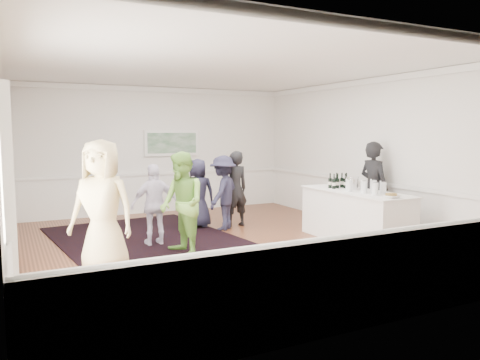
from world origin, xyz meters
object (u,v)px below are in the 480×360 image
guest_tan (102,209)px  nut_bowl (391,196)px  guest_green (182,204)px  guest_lilac (155,205)px  serving_table (356,216)px  guest_navy (198,193)px  guest_dark_a (223,193)px  bartender (374,188)px  ice_bucket (352,183)px  guest_dark_b (235,189)px

guest_tan → nut_bowl: guest_tan is taller
guest_tan → guest_green: guest_tan is taller
guest_tan → guest_lilac: guest_tan is taller
serving_table → guest_navy: (-2.21, 2.52, 0.26)m
guest_tan → guest_dark_a: size_ratio=1.25×
serving_table → bartender: 0.97m
bartender → nut_bowl: bearing=143.6°
serving_table → guest_green: 3.34m
ice_bucket → nut_bowl: bearing=-98.6°
guest_green → ice_bucket: 3.39m
bartender → guest_lilac: 4.38m
serving_table → bartender: (0.77, 0.37, 0.45)m
guest_dark_a → guest_dark_b: bearing=165.7°
serving_table → guest_dark_b: size_ratio=1.44×
guest_dark_a → ice_bucket: bearing=93.6°
serving_table → guest_lilac: guest_lilac is taller
serving_table → guest_dark_a: size_ratio=1.51×
serving_table → ice_bucket: ice_bucket is taller
guest_dark_b → guest_dark_a: bearing=24.0°
ice_bucket → nut_bowl: (-0.19, -1.23, -0.08)m
bartender → guest_green: bartender is taller
guest_green → serving_table: bearing=75.4°
serving_table → guest_green: guest_green is taller
guest_green → guest_lilac: bearing=-173.2°
guest_green → ice_bucket: bearing=79.5°
guest_green → guest_dark_a: bearing=131.2°
guest_lilac → ice_bucket: (3.57, -1.17, 0.33)m
guest_tan → ice_bucket: 4.78m
guest_green → nut_bowl: (3.18, -1.50, 0.13)m
guest_green → nut_bowl: bearing=58.9°
guest_lilac → guest_dark_a: size_ratio=0.95×
guest_green → guest_dark_b: bearing=128.1°
nut_bowl → guest_dark_a: bearing=118.9°
guest_lilac → guest_navy: 1.69m
bartender → guest_navy: 3.68m
guest_dark_a → serving_table: bearing=88.8°
guest_dark_b → nut_bowl: bearing=108.6°
guest_tan → guest_green: bearing=60.1°
bartender → guest_green: 4.06m
serving_table → ice_bucket: bearing=69.4°
bartender → guest_dark_b: (-2.20, 1.91, -0.11)m
bartender → nut_bowl: 1.62m
guest_dark_b → guest_navy: bearing=-19.9°
serving_table → guest_green: bearing=171.2°
guest_green → ice_bucket: guest_green is taller
guest_dark_b → serving_table: bearing=118.5°
guest_navy → guest_green: bearing=70.3°
ice_bucket → guest_green: bearing=175.4°
bartender → guest_navy: size_ratio=1.25×
guest_dark_b → ice_bucket: bearing=122.9°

